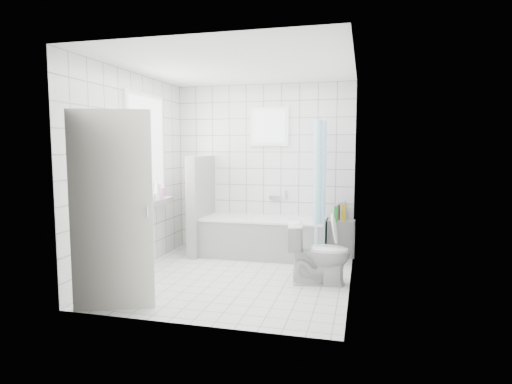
# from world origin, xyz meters

# --- Properties ---
(ground) EXTENTS (3.00, 3.00, 0.00)m
(ground) POSITION_xyz_m (0.00, 0.00, 0.00)
(ground) COLOR white
(ground) RESTS_ON ground
(ceiling) EXTENTS (3.00, 3.00, 0.00)m
(ceiling) POSITION_xyz_m (0.00, 0.00, 2.60)
(ceiling) COLOR white
(ceiling) RESTS_ON ground
(wall_back) EXTENTS (2.80, 0.02, 2.60)m
(wall_back) POSITION_xyz_m (0.00, 1.50, 1.30)
(wall_back) COLOR white
(wall_back) RESTS_ON ground
(wall_front) EXTENTS (2.80, 0.02, 2.60)m
(wall_front) POSITION_xyz_m (0.00, -1.50, 1.30)
(wall_front) COLOR white
(wall_front) RESTS_ON ground
(wall_left) EXTENTS (0.02, 3.00, 2.60)m
(wall_left) POSITION_xyz_m (-1.40, 0.00, 1.30)
(wall_left) COLOR white
(wall_left) RESTS_ON ground
(wall_right) EXTENTS (0.02, 3.00, 2.60)m
(wall_right) POSITION_xyz_m (1.40, 0.00, 1.30)
(wall_right) COLOR white
(wall_right) RESTS_ON ground
(window_left) EXTENTS (0.01, 0.90, 1.40)m
(window_left) POSITION_xyz_m (-1.35, 0.30, 1.60)
(window_left) COLOR white
(window_left) RESTS_ON wall_left
(window_back) EXTENTS (0.50, 0.01, 0.50)m
(window_back) POSITION_xyz_m (0.10, 1.46, 1.95)
(window_back) COLOR white
(window_back) RESTS_ON wall_back
(window_sill) EXTENTS (0.18, 1.02, 0.08)m
(window_sill) POSITION_xyz_m (-1.31, 0.30, 0.86)
(window_sill) COLOR white
(window_sill) RESTS_ON wall_left
(door) EXTENTS (0.76, 0.33, 2.00)m
(door) POSITION_xyz_m (-0.88, -1.33, 1.00)
(door) COLOR silver
(door) RESTS_ON ground
(bathtub) EXTENTS (1.83, 0.77, 0.58)m
(bathtub) POSITION_xyz_m (0.10, 1.12, 0.29)
(bathtub) COLOR white
(bathtub) RESTS_ON ground
(partition_wall) EXTENTS (0.15, 0.85, 1.50)m
(partition_wall) POSITION_xyz_m (-0.88, 1.07, 0.75)
(partition_wall) COLOR white
(partition_wall) RESTS_ON ground
(tiled_ledge) EXTENTS (0.40, 0.24, 0.55)m
(tiled_ledge) POSITION_xyz_m (1.22, 1.38, 0.28)
(tiled_ledge) COLOR white
(tiled_ledge) RESTS_ON ground
(toilet) EXTENTS (0.79, 0.52, 0.75)m
(toilet) POSITION_xyz_m (1.03, 0.00, 0.37)
(toilet) COLOR white
(toilet) RESTS_ON ground
(curtain_rod) EXTENTS (0.02, 0.80, 0.02)m
(curtain_rod) POSITION_xyz_m (0.95, 1.10, 2.00)
(curtain_rod) COLOR silver
(curtain_rod) RESTS_ON wall_back
(shower_curtain) EXTENTS (0.14, 0.48, 1.78)m
(shower_curtain) POSITION_xyz_m (0.95, 0.97, 1.10)
(shower_curtain) COLOR #56C9FF
(shower_curtain) RESTS_ON curtain_rod
(tub_faucet) EXTENTS (0.18, 0.06, 0.06)m
(tub_faucet) POSITION_xyz_m (0.20, 1.46, 0.85)
(tub_faucet) COLOR silver
(tub_faucet) RESTS_ON wall_back
(sill_bottles) EXTENTS (0.18, 0.80, 0.33)m
(sill_bottles) POSITION_xyz_m (-1.30, 0.21, 1.03)
(sill_bottles) COLOR pink
(sill_bottles) RESTS_ON window_sill
(ledge_bottles) EXTENTS (0.17, 0.20, 0.27)m
(ledge_bottles) POSITION_xyz_m (1.21, 1.35, 0.67)
(ledge_bottles) COLOR blue
(ledge_bottles) RESTS_ON tiled_ledge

